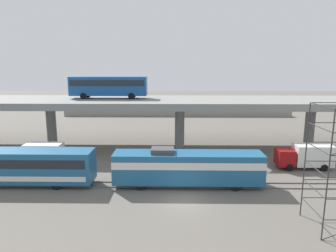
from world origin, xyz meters
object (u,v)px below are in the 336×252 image
object	(u,v)px
service_truck_east	(37,154)
parked_car_1	(143,105)
train_locomotive	(195,166)
transit_bus_on_overpass	(108,85)
parked_car_0	(178,105)
parked_car_4	(257,105)
parked_car_5	(93,105)
parked_car_3	(172,104)
parked_car_2	(212,106)
service_truck_west	(306,156)

from	to	relation	value
service_truck_east	parked_car_1	distance (m)	45.86
train_locomotive	transit_bus_on_overpass	size ratio (longest dim) A/B	1.41
parked_car_0	parked_car_1	distance (m)	9.47
train_locomotive	service_truck_east	size ratio (longest dim) A/B	2.49
parked_car_4	parked_car_5	bearing A→B (deg)	-0.42
transit_bus_on_overpass	parked_car_4	world-z (taller)	transit_bus_on_overpass
parked_car_3	parked_car_4	xyz separation A→B (m)	(23.00, -2.86, -0.00)
train_locomotive	transit_bus_on_overpass	world-z (taller)	transit_bus_on_overpass
transit_bus_on_overpass	train_locomotive	bearing A→B (deg)	126.77
parked_car_3	parked_car_5	xyz separation A→B (m)	(-21.58, -2.53, -0.00)
parked_car_3	parked_car_0	bearing A→B (deg)	-55.83
service_truck_east	parked_car_3	bearing A→B (deg)	-109.48
parked_car_3	parked_car_2	bearing A→B (deg)	-26.05
parked_car_4	service_truck_east	bearing A→B (deg)	48.38
parked_car_5	parked_car_0	bearing A→B (deg)	0.22
transit_bus_on_overpass	parked_car_5	size ratio (longest dim) A/B	2.76
service_truck_east	parked_car_3	xyz separation A→B (m)	(16.89, 47.76, 0.59)
parked_car_0	parked_car_3	xyz separation A→B (m)	(-1.65, 2.44, 0.00)
transit_bus_on_overpass	parked_car_2	bearing A→B (deg)	-122.84
service_truck_west	parked_car_5	world-z (taller)	service_truck_west
train_locomotive	service_truck_east	xyz separation A→B (m)	(-19.70, 5.93, -0.55)
parked_car_2	parked_car_0	bearing A→B (deg)	162.90
service_truck_west	parked_car_2	xyz separation A→B (m)	(-6.44, 42.55, 0.59)
parked_car_0	parked_car_5	world-z (taller)	same
transit_bus_on_overpass	parked_car_0	xyz separation A→B (m)	(11.43, 34.41, -7.48)
parked_car_2	parked_car_5	world-z (taller)	same
parked_car_2	parked_car_5	bearing A→B (deg)	175.26
train_locomotive	service_truck_east	world-z (taller)	train_locomotive
service_truck_west	parked_car_4	size ratio (longest dim) A/B	1.58
transit_bus_on_overpass	parked_car_1	xyz separation A→B (m)	(1.97, 34.04, -7.47)
service_truck_west	parked_car_3	world-z (taller)	service_truck_west
parked_car_2	parked_car_3	world-z (taller)	same
transit_bus_on_overpass	parked_car_0	distance (m)	37.02
parked_car_0	parked_car_2	xyz separation A→B (m)	(8.99, -2.76, 0.00)
parked_car_0	parked_car_4	xyz separation A→B (m)	(21.35, -0.42, 0.00)
parked_car_2	parked_car_4	bearing A→B (deg)	10.75
service_truck_east	parked_car_5	xyz separation A→B (m)	(-4.69, 45.23, 0.59)
train_locomotive	parked_car_4	distance (m)	54.70
service_truck_west	service_truck_east	size ratio (longest dim) A/B	1.00
parked_car_0	parked_car_4	distance (m)	21.35
train_locomotive	service_truck_west	size ratio (longest dim) A/B	2.49
train_locomotive	parked_car_2	world-z (taller)	train_locomotive
service_truck_east	parked_car_1	xyz separation A→B (m)	(9.08, 44.95, 0.59)
transit_bus_on_overpass	parked_car_4	size ratio (longest dim) A/B	2.79
service_truck_west	parked_car_5	distance (m)	59.50
train_locomotive	parked_car_0	xyz separation A→B (m)	(-1.15, 51.25, 0.03)
service_truck_east	parked_car_0	distance (m)	48.97
parked_car_2	transit_bus_on_overpass	bearing A→B (deg)	-122.84
train_locomotive	service_truck_west	world-z (taller)	train_locomotive
service_truck_west	parked_car_5	bearing A→B (deg)	-49.47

